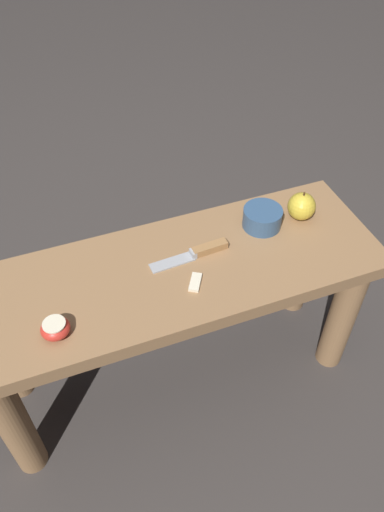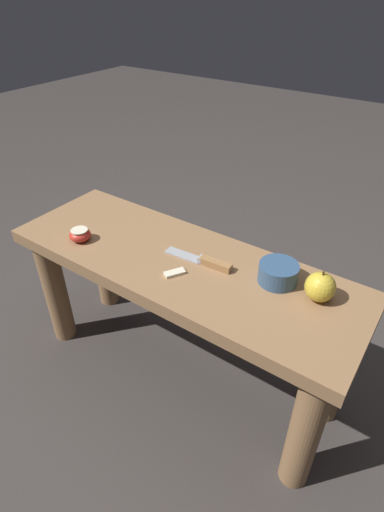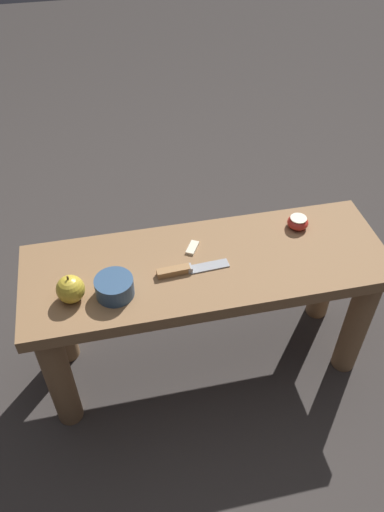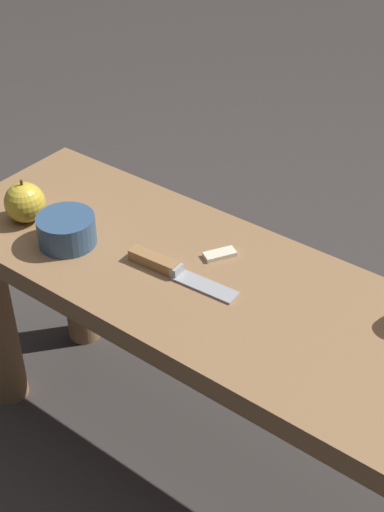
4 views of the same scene
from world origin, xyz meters
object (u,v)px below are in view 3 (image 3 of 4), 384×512
at_px(wooden_bench, 206,289).
at_px(knife, 183,270).
at_px(apple_cut, 298,222).
at_px(bowl, 114,287).
at_px(apple_whole, 71,289).

height_order(wooden_bench, knife, knife).
distance_m(apple_cut, bowl, 0.59).
bearing_deg(apple_whole, knife, 6.69).
bearing_deg(apple_whole, apple_cut, 12.47).
distance_m(apple_whole, apple_cut, 0.69).
bearing_deg(bowl, apple_whole, 176.88).
relative_size(wooden_bench, apple_whole, 12.43).
distance_m(wooden_bench, apple_whole, 0.41).
distance_m(wooden_bench, apple_cut, 0.34).
relative_size(wooden_bench, knife, 5.07).
xyz_separation_m(wooden_bench, apple_whole, (-0.37, -0.06, 0.15)).
bearing_deg(knife, wooden_bench, 14.95).
distance_m(wooden_bench, bowl, 0.31).
relative_size(knife, bowl, 2.01).
height_order(knife, bowl, bowl).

